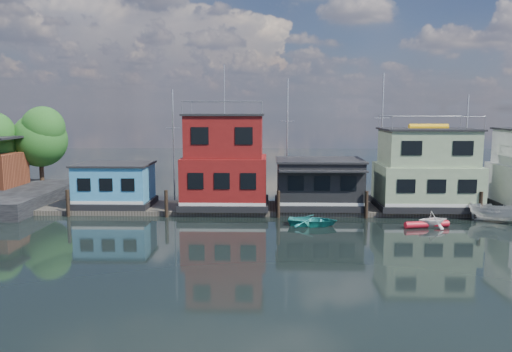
{
  "coord_description": "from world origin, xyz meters",
  "views": [
    {
      "loc": [
        -4.78,
        -29.96,
        8.68
      ],
      "look_at": [
        -5.86,
        12.0,
        3.0
      ],
      "focal_mm": 35.0,
      "sensor_mm": 36.0,
      "label": 1
    }
  ],
  "objects_px": {
    "houseboat_dark": "(319,183)",
    "dinghy_white": "(433,219)",
    "houseboat_red": "(225,163)",
    "dinghy_teal": "(313,221)",
    "houseboat_blue": "(115,185)",
    "red_kayak": "(427,224)",
    "houseboat_green": "(426,170)",
    "motorboat": "(496,212)"
  },
  "relations": [
    {
      "from": "red_kayak",
      "to": "motorboat",
      "type": "xyz_separation_m",
      "value": [
        5.92,
        2.03,
        0.52
      ]
    },
    {
      "from": "houseboat_red",
      "to": "motorboat",
      "type": "xyz_separation_m",
      "value": [
        21.28,
        -3.83,
        -3.33
      ]
    },
    {
      "from": "houseboat_green",
      "to": "dinghy_teal",
      "type": "relative_size",
      "value": 2.3
    },
    {
      "from": "houseboat_blue",
      "to": "houseboat_green",
      "type": "xyz_separation_m",
      "value": [
        26.5,
        0.0,
        1.34
      ]
    },
    {
      "from": "houseboat_blue",
      "to": "dinghy_white",
      "type": "distance_m",
      "value": 26.03
    },
    {
      "from": "houseboat_green",
      "to": "motorboat",
      "type": "distance_m",
      "value": 6.38
    },
    {
      "from": "dinghy_white",
      "to": "dinghy_teal",
      "type": "distance_m",
      "value": 8.84
    },
    {
      "from": "dinghy_white",
      "to": "motorboat",
      "type": "xyz_separation_m",
      "value": [
        5.43,
        1.89,
        0.16
      ]
    },
    {
      "from": "houseboat_blue",
      "to": "houseboat_green",
      "type": "relative_size",
      "value": 0.76
    },
    {
      "from": "houseboat_green",
      "to": "red_kayak",
      "type": "bearing_deg",
      "value": -105.66
    },
    {
      "from": "houseboat_dark",
      "to": "red_kayak",
      "type": "height_order",
      "value": "houseboat_dark"
    },
    {
      "from": "red_kayak",
      "to": "motorboat",
      "type": "relative_size",
      "value": 0.85
    },
    {
      "from": "motorboat",
      "to": "red_kayak",
      "type": "bearing_deg",
      "value": 138.15
    },
    {
      "from": "houseboat_dark",
      "to": "dinghy_white",
      "type": "relative_size",
      "value": 3.19
    },
    {
      "from": "dinghy_white",
      "to": "red_kayak",
      "type": "distance_m",
      "value": 0.62
    },
    {
      "from": "dinghy_teal",
      "to": "houseboat_blue",
      "type": "bearing_deg",
      "value": 79.42
    },
    {
      "from": "houseboat_red",
      "to": "houseboat_dark",
      "type": "relative_size",
      "value": 1.6
    },
    {
      "from": "red_kayak",
      "to": "motorboat",
      "type": "height_order",
      "value": "motorboat"
    },
    {
      "from": "houseboat_red",
      "to": "dinghy_teal",
      "type": "height_order",
      "value": "houseboat_red"
    },
    {
      "from": "houseboat_blue",
      "to": "motorboat",
      "type": "xyz_separation_m",
      "value": [
        30.78,
        -3.83,
        -1.44
      ]
    },
    {
      "from": "houseboat_dark",
      "to": "motorboat",
      "type": "xyz_separation_m",
      "value": [
        13.28,
        -3.81,
        -1.65
      ]
    },
    {
      "from": "red_kayak",
      "to": "motorboat",
      "type": "distance_m",
      "value": 6.28
    },
    {
      "from": "houseboat_blue",
      "to": "red_kayak",
      "type": "relative_size",
      "value": 1.9
    },
    {
      "from": "houseboat_green",
      "to": "dinghy_white",
      "type": "xyz_separation_m",
      "value": [
        -1.15,
        -5.72,
        -2.94
      ]
    },
    {
      "from": "houseboat_red",
      "to": "dinghy_teal",
      "type": "xyz_separation_m",
      "value": [
        7.01,
        -5.41,
        -3.72
      ]
    },
    {
      "from": "houseboat_green",
      "to": "dinghy_teal",
      "type": "height_order",
      "value": "houseboat_green"
    },
    {
      "from": "houseboat_dark",
      "to": "red_kayak",
      "type": "bearing_deg",
      "value": -38.42
    },
    {
      "from": "houseboat_red",
      "to": "dinghy_teal",
      "type": "distance_m",
      "value": 9.61
    },
    {
      "from": "houseboat_red",
      "to": "dinghy_white",
      "type": "distance_m",
      "value": 17.21
    },
    {
      "from": "houseboat_green",
      "to": "dinghy_white",
      "type": "height_order",
      "value": "houseboat_green"
    },
    {
      "from": "houseboat_dark",
      "to": "dinghy_teal",
      "type": "bearing_deg",
      "value": -100.36
    },
    {
      "from": "houseboat_dark",
      "to": "dinghy_white",
      "type": "distance_m",
      "value": 9.87
    },
    {
      "from": "houseboat_red",
      "to": "dinghy_white",
      "type": "xyz_separation_m",
      "value": [
        15.85,
        -5.72,
        -3.49
      ]
    },
    {
      "from": "red_kayak",
      "to": "motorboat",
      "type": "bearing_deg",
      "value": 7.37
    },
    {
      "from": "dinghy_white",
      "to": "dinghy_teal",
      "type": "relative_size",
      "value": 0.63
    },
    {
      "from": "houseboat_red",
      "to": "houseboat_dark",
      "type": "height_order",
      "value": "houseboat_red"
    },
    {
      "from": "dinghy_white",
      "to": "houseboat_dark",
      "type": "bearing_deg",
      "value": 39.28
    },
    {
      "from": "dinghy_teal",
      "to": "motorboat",
      "type": "bearing_deg",
      "value": -76.14
    },
    {
      "from": "houseboat_green",
      "to": "motorboat",
      "type": "relative_size",
      "value": 2.11
    },
    {
      "from": "houseboat_blue",
      "to": "houseboat_dark",
      "type": "bearing_deg",
      "value": -0.06
    },
    {
      "from": "dinghy_white",
      "to": "houseboat_red",
      "type": "bearing_deg",
      "value": 55.44
    },
    {
      "from": "houseboat_green",
      "to": "dinghy_white",
      "type": "distance_m",
      "value": 6.54
    }
  ]
}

